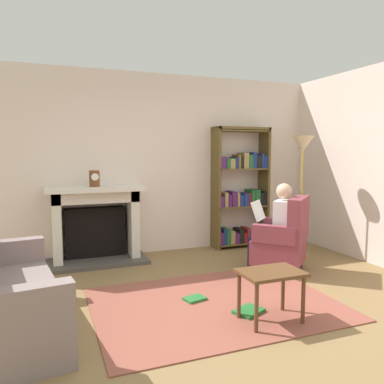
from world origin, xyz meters
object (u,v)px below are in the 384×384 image
Objects in this scene: mantel_clock at (94,179)px; side_table at (271,279)px; armchair_reading at (284,239)px; sofa_floral at (5,297)px; seated_reader at (275,223)px; fireplace at (96,221)px; bookshelf at (241,191)px; floor_lamp at (303,155)px.

mantel_clock reaches higher than side_table.
armchair_reading reaches higher than side_table.
sofa_floral is at bearing -32.73° from armchair_reading.
seated_reader is at bearing -85.39° from sofa_floral.
armchair_reading is at bearing -31.60° from fireplace.
armchair_reading is 0.85× the size of seated_reader.
armchair_reading is at bearing 51.02° from side_table.
mantel_clock is 0.23× the size of armchair_reading.
bookshelf is at bearing -141.93° from seated_reader.
side_table is 2.59m from floor_lamp.
bookshelf is at bearing -138.11° from armchair_reading.
fireplace is 0.62m from mantel_clock.
floor_lamp is (1.61, 1.71, 1.10)m from side_table.
mantel_clock is at bearing -72.78° from armchair_reading.
floor_lamp is at bearing -14.39° from mantel_clock.
floor_lamp reaches higher than side_table.
sofa_floral is 4.14m from floor_lamp.
fireplace is 2.18m from sofa_floral.
seated_reader reaches higher than fireplace.
sofa_floral is 2.29m from side_table.
seated_reader is at bearing 55.31° from side_table.
fireplace is at bearing 83.30° from mantel_clock.
mantel_clock reaches higher than seated_reader.
seated_reader is at bearing -28.72° from mantel_clock.
side_table is at bearing -112.97° from sofa_floral.
seated_reader is 3.18m from sofa_floral.
bookshelf is 1.69× the size of seated_reader.
side_table is (1.24, -2.44, -0.78)m from mantel_clock.
mantel_clock reaches higher than fireplace.
sofa_floral is (-0.97, -1.84, -0.85)m from mantel_clock.
floor_lamp is at bearing 175.75° from armchair_reading.
mantel_clock is 2.48m from seated_reader.
bookshelf reaches higher than fireplace.
fireplace is 6.18× the size of mantel_clock.
seated_reader reaches higher than armchair_reading.
armchair_reading is 1.73× the size of side_table.
fireplace is at bearing 163.68° from floor_lamp.
mantel_clock reaches higher than sofa_floral.
floor_lamp is (0.72, 0.43, 0.88)m from seated_reader.
seated_reader is at bearing -90.00° from armchair_reading.
floor_lamp is at bearing -16.32° from fireplace.
bookshelf is at bearing 0.90° from fireplace.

